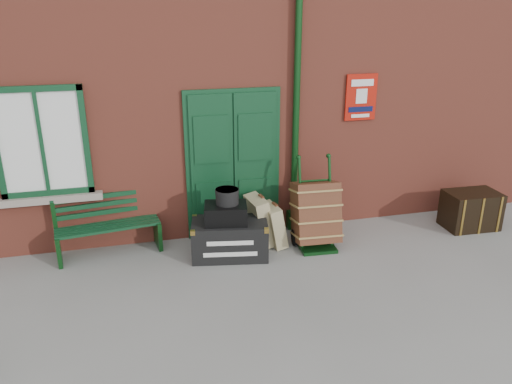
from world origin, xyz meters
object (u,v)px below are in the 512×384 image
object	(u,v)px
houdini_trunk	(230,239)
porter_trolley	(316,213)
bench	(107,224)
dark_trunk	(471,210)

from	to	relation	value
houdini_trunk	porter_trolley	world-z (taller)	porter_trolley
bench	houdini_trunk	xyz separation A→B (m)	(1.66, -0.55, -0.18)
bench	houdini_trunk	size ratio (longest dim) A/B	1.40
bench	houdini_trunk	world-z (taller)	bench
bench	porter_trolley	size ratio (longest dim) A/B	1.12
porter_trolley	dark_trunk	bearing A→B (deg)	3.59
bench	porter_trolley	bearing A→B (deg)	-17.86
bench	dark_trunk	xyz separation A→B (m)	(5.59, -0.55, -0.15)
houdini_trunk	porter_trolley	xyz separation A→B (m)	(1.29, 0.02, 0.24)
houdini_trunk	dark_trunk	bearing A→B (deg)	10.56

